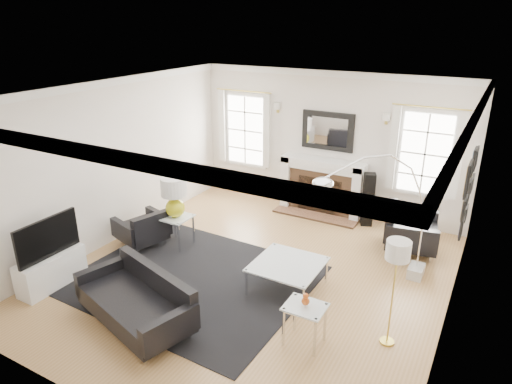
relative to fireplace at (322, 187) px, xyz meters
The scene contains 25 objects.
floor 2.84m from the fireplace, 90.00° to the right, with size 6.00×6.00×0.00m, color #A67845.
back_wall 0.88m from the fireplace, 90.00° to the left, with size 5.50×0.04×2.80m, color silver.
front_wall 5.85m from the fireplace, 90.00° to the right, with size 5.50×0.04×2.80m, color silver.
left_wall 4.01m from the fireplace, 134.58° to the right, with size 0.04×6.00×2.80m, color silver.
right_wall 4.01m from the fireplace, 45.42° to the right, with size 0.04×6.00×2.80m, color silver.
ceiling 3.59m from the fireplace, 90.00° to the right, with size 5.50×6.00×0.02m, color white.
crown_molding 3.55m from the fireplace, 90.00° to the right, with size 5.50×6.00×0.12m, color white.
fireplace is the anchor object (origin of this frame).
mantel_mirror 1.12m from the fireplace, 90.00° to the left, with size 1.05×0.07×0.75m.
window_left 2.07m from the fireplace, behind, with size 1.24×0.15×1.62m.
window_right 2.07m from the fireplace, ahead, with size 1.24×0.15×1.62m.
gallery_wall 3.26m from the fireplace, 28.83° to the right, with size 0.04×1.73×1.29m.
tv_unit 5.12m from the fireplace, 118.55° to the right, with size 0.35×1.00×1.09m.
area_rug 3.48m from the fireplace, 102.55° to the right, with size 3.39×2.82×0.01m, color black.
sofa 4.58m from the fireplace, 99.14° to the right, with size 1.89×1.24×0.57m.
armchair_left 3.58m from the fireplace, 127.02° to the right, with size 0.90×0.96×0.54m.
armchair_right 2.06m from the fireplace, 23.55° to the right, with size 0.99×1.07×0.63m.
coffee_table 2.96m from the fireplace, 77.85° to the right, with size 0.95×0.95×0.42m.
side_table_left 3.06m from the fireplace, 122.52° to the right, with size 0.49×0.49×0.54m.
nesting_table 4.08m from the fireplace, 71.28° to the right, with size 0.48×0.41×0.53m.
gourd_lamp 3.08m from the fireplace, 122.52° to the right, with size 0.44×0.44×0.70m.
orange_vase 4.08m from the fireplace, 71.28° to the right, with size 0.10×0.10×0.16m.
arc_floor_lamp 2.72m from the fireplace, 53.13° to the right, with size 1.46×1.35×2.06m.
stick_floor_lamp 4.08m from the fireplace, 56.83° to the right, with size 0.28×0.28×1.39m.
speaker_tower 1.00m from the fireplace, ahead, with size 0.21×0.21×1.03m, color black.
Camera 1 is at (3.01, -5.33, 3.73)m, focal length 32.00 mm.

